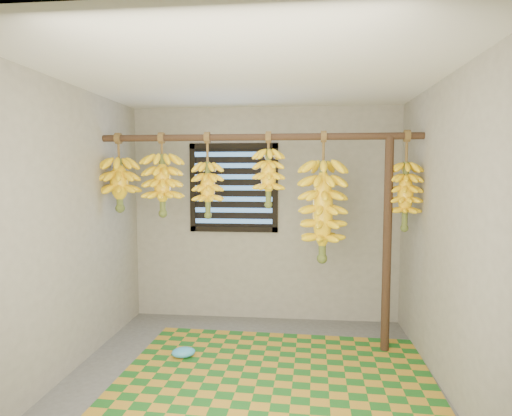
# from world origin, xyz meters

# --- Properties ---
(floor) EXTENTS (3.00, 3.00, 0.01)m
(floor) POSITION_xyz_m (0.00, 0.00, -0.01)
(floor) COLOR #525252
(floor) RESTS_ON ground
(ceiling) EXTENTS (3.00, 3.00, 0.01)m
(ceiling) POSITION_xyz_m (0.00, 0.00, 2.40)
(ceiling) COLOR silver
(ceiling) RESTS_ON wall_back
(wall_back) EXTENTS (3.00, 0.01, 2.40)m
(wall_back) POSITION_xyz_m (0.00, 1.50, 1.20)
(wall_back) COLOR gray
(wall_back) RESTS_ON floor
(wall_left) EXTENTS (0.01, 3.00, 2.40)m
(wall_left) POSITION_xyz_m (-1.50, 0.00, 1.20)
(wall_left) COLOR gray
(wall_left) RESTS_ON floor
(wall_right) EXTENTS (0.01, 3.00, 2.40)m
(wall_right) POSITION_xyz_m (1.50, 0.00, 1.20)
(wall_right) COLOR gray
(wall_right) RESTS_ON floor
(window) EXTENTS (1.00, 0.04, 1.00)m
(window) POSITION_xyz_m (-0.35, 1.48, 1.50)
(window) COLOR black
(window) RESTS_ON wall_back
(hanging_pole) EXTENTS (3.00, 0.06, 0.06)m
(hanging_pole) POSITION_xyz_m (0.00, 0.70, 2.00)
(hanging_pole) COLOR #402819
(hanging_pole) RESTS_ON wall_left
(support_post) EXTENTS (0.08, 0.08, 2.00)m
(support_post) POSITION_xyz_m (1.20, 0.70, 1.00)
(support_post) COLOR #402819
(support_post) RESTS_ON floor
(woven_mat) EXTENTS (2.61, 2.11, 0.01)m
(woven_mat) POSITION_xyz_m (0.21, -0.00, 0.01)
(woven_mat) COLOR #1C601C
(woven_mat) RESTS_ON floor
(plastic_bag) EXTENTS (0.26, 0.22, 0.09)m
(plastic_bag) POSITION_xyz_m (-0.64, 0.35, 0.05)
(plastic_bag) COLOR #3A9EDB
(plastic_bag) RESTS_ON woven_mat
(banana_bunch_a) EXTENTS (0.36, 0.36, 0.75)m
(banana_bunch_a) POSITION_xyz_m (-1.35, 0.70, 1.56)
(banana_bunch_a) COLOR brown
(banana_bunch_a) RESTS_ON hanging_pole
(banana_bunch_b) EXTENTS (0.37, 0.37, 0.79)m
(banana_bunch_b) POSITION_xyz_m (-0.92, 0.70, 1.55)
(banana_bunch_b) COLOR brown
(banana_bunch_b) RESTS_ON hanging_pole
(banana_bunch_c) EXTENTS (0.30, 0.30, 0.81)m
(banana_bunch_c) POSITION_xyz_m (-0.48, 0.70, 1.51)
(banana_bunch_c) COLOR brown
(banana_bunch_c) RESTS_ON hanging_pole
(banana_bunch_d) EXTENTS (0.29, 0.29, 0.70)m
(banana_bunch_d) POSITION_xyz_m (0.10, 0.70, 1.62)
(banana_bunch_d) COLOR brown
(banana_bunch_d) RESTS_ON hanging_pole
(banana_bunch_e) EXTENTS (0.41, 0.41, 1.20)m
(banana_bunch_e) POSITION_xyz_m (0.61, 0.70, 1.31)
(banana_bunch_e) COLOR brown
(banana_bunch_e) RESTS_ON hanging_pole
(banana_bunch_f) EXTENTS (0.28, 0.28, 0.91)m
(banana_bunch_f) POSITION_xyz_m (1.35, 0.70, 1.46)
(banana_bunch_f) COLOR brown
(banana_bunch_f) RESTS_ON hanging_pole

